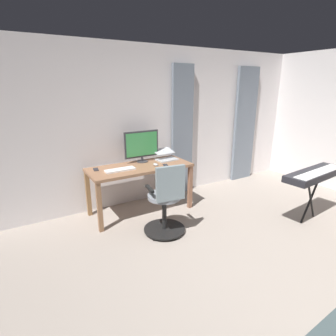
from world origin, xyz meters
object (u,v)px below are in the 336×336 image
(computer_monitor, at_px, (142,145))
(computer_keyboard, at_px, (120,170))
(piano_keyboard, at_px, (315,175))
(office_chair, at_px, (166,202))
(cell_phone_face_up, at_px, (166,165))
(laptop, at_px, (166,156))
(cell_phone_by_monitor, at_px, (96,169))
(computer_mouse, at_px, (156,165))
(desk, at_px, (140,172))

(computer_monitor, relative_size, computer_keyboard, 1.32)
(piano_keyboard, bearing_deg, office_chair, -25.46)
(office_chair, bearing_deg, computer_monitor, 89.31)
(cell_phone_face_up, bearing_deg, computer_monitor, -43.18)
(computer_monitor, relative_size, laptop, 1.61)
(cell_phone_by_monitor, bearing_deg, computer_mouse, 172.30)
(computer_mouse, bearing_deg, computer_keyboard, -4.56)
(computer_monitor, bearing_deg, desk, 56.66)
(cell_phone_face_up, bearing_deg, computer_mouse, -11.83)
(office_chair, distance_m, computer_mouse, 0.79)
(computer_keyboard, bearing_deg, desk, -170.28)
(office_chair, relative_size, computer_monitor, 1.73)
(desk, bearing_deg, office_chair, 89.48)
(office_chair, bearing_deg, desk, 96.86)
(desk, height_order, computer_mouse, computer_mouse)
(desk, relative_size, cell_phone_face_up, 10.77)
(cell_phone_by_monitor, bearing_deg, computer_monitor, -167.05)
(computer_keyboard, distance_m, cell_phone_face_up, 0.69)
(computer_keyboard, relative_size, computer_mouse, 4.32)
(cell_phone_face_up, xyz_separation_m, piano_keyboard, (-1.65, 1.35, -0.05))
(desk, xyz_separation_m, laptop, (-0.52, -0.12, 0.15))
(cell_phone_by_monitor, bearing_deg, cell_phone_face_up, 170.48)
(desk, bearing_deg, computer_keyboard, 9.72)
(computer_mouse, relative_size, cell_phone_face_up, 0.69)
(computer_monitor, height_order, piano_keyboard, computer_monitor)
(desk, bearing_deg, cell_phone_by_monitor, -14.21)
(computer_monitor, height_order, laptop, computer_monitor)
(computer_monitor, height_order, cell_phone_by_monitor, computer_monitor)
(computer_monitor, height_order, computer_mouse, computer_monitor)
(laptop, bearing_deg, desk, 9.39)
(desk, relative_size, piano_keyboard, 1.34)
(piano_keyboard, bearing_deg, computer_monitor, -48.26)
(office_chair, bearing_deg, computer_keyboard, 121.56)
(office_chair, relative_size, computer_keyboard, 2.29)
(computer_monitor, bearing_deg, laptop, 168.00)
(computer_mouse, bearing_deg, computer_monitor, -75.46)
(cell_phone_by_monitor, distance_m, piano_keyboard, 3.12)
(office_chair, relative_size, laptop, 2.79)
(desk, distance_m, laptop, 0.55)
(computer_keyboard, distance_m, cell_phone_by_monitor, 0.36)
(computer_monitor, xyz_separation_m, computer_mouse, (-0.08, 0.31, -0.25))
(laptop, xyz_separation_m, piano_keyboard, (-1.47, 1.65, -0.09))
(office_chair, relative_size, computer_mouse, 9.88)
(cell_phone_face_up, distance_m, piano_keyboard, 2.13)
(desk, xyz_separation_m, computer_monitor, (-0.13, -0.20, 0.37))
(computer_mouse, relative_size, cell_phone_by_monitor, 0.69)
(computer_keyboard, distance_m, computer_mouse, 0.55)
(computer_mouse, bearing_deg, laptop, -143.96)
(computer_mouse, xyz_separation_m, cell_phone_face_up, (-0.13, 0.07, -0.01))
(office_chair, xyz_separation_m, cell_phone_by_monitor, (0.62, -0.95, 0.29))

